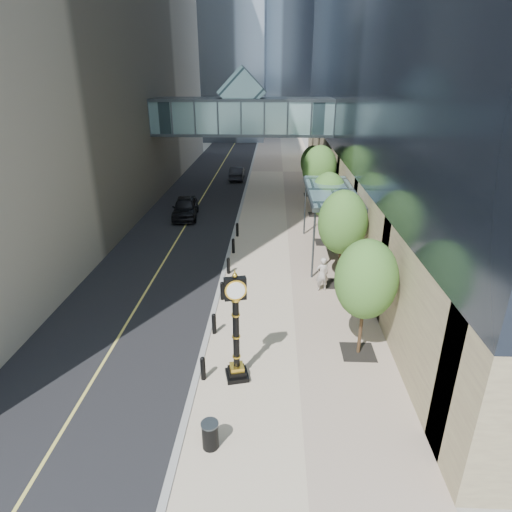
# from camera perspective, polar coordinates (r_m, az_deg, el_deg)

# --- Properties ---
(ground) EXTENTS (320.00, 320.00, 0.00)m
(ground) POSITION_cam_1_polar(r_m,az_deg,el_deg) (16.46, 2.28, -18.65)
(ground) COLOR gray
(ground) RESTS_ON ground
(road) EXTENTS (8.00, 180.00, 0.02)m
(road) POSITION_cam_1_polar(r_m,az_deg,el_deg) (53.88, -5.09, 11.18)
(road) COLOR black
(road) RESTS_ON ground
(sidewalk) EXTENTS (8.00, 180.00, 0.06)m
(sidewalk) POSITION_cam_1_polar(r_m,az_deg,el_deg) (53.44, 3.61, 11.15)
(sidewalk) COLOR #B6A58C
(sidewalk) RESTS_ON ground
(curb) EXTENTS (0.25, 180.00, 0.07)m
(curb) POSITION_cam_1_polar(r_m,az_deg,el_deg) (53.51, -0.76, 11.21)
(curb) COLOR gray
(curb) RESTS_ON ground
(skywalk) EXTENTS (17.00, 4.20, 5.80)m
(skywalk) POSITION_cam_1_polar(r_m,az_deg,el_deg) (40.54, -1.79, 18.40)
(skywalk) COLOR #476972
(skywalk) RESTS_ON ground
(entrance_canopy) EXTENTS (3.00, 8.00, 4.38)m
(entrance_canopy) POSITION_cam_1_polar(r_m,az_deg,el_deg) (27.39, 9.95, 8.39)
(entrance_canopy) COLOR #383F44
(entrance_canopy) RESTS_ON ground
(bollard_row) EXTENTS (0.20, 16.20, 0.90)m
(bollard_row) POSITION_cam_1_polar(r_m,az_deg,el_deg) (23.86, -4.09, -2.98)
(bollard_row) COLOR black
(bollard_row) RESTS_ON sidewalk
(street_trees) EXTENTS (2.80, 28.40, 5.76)m
(street_trees) POSITION_cam_1_polar(r_m,az_deg,el_deg) (29.33, 9.68, 8.19)
(street_trees) COLOR black
(street_trees) RESTS_ON sidewalk
(street_clock) EXTENTS (1.02, 1.02, 4.49)m
(street_clock) POSITION_cam_1_polar(r_m,az_deg,el_deg) (16.21, -2.66, -10.45)
(street_clock) COLOR black
(street_clock) RESTS_ON sidewalk
(trash_bin) EXTENTS (0.59, 0.59, 0.90)m
(trash_bin) POSITION_cam_1_polar(r_m,az_deg,el_deg) (14.60, -6.12, -22.72)
(trash_bin) COLOR black
(trash_bin) RESTS_ON sidewalk
(pedestrian) EXTENTS (0.80, 0.62, 1.93)m
(pedestrian) POSITION_cam_1_polar(r_m,az_deg,el_deg) (23.36, 8.82, -2.40)
(pedestrian) COLOR #AAA49C
(pedestrian) RESTS_ON sidewalk
(car_near) EXTENTS (2.48, 5.08, 1.67)m
(car_near) POSITION_cam_1_polar(r_m,az_deg,el_deg) (36.03, -9.41, 6.41)
(car_near) COLOR black
(car_near) RESTS_ON road
(car_far) EXTENTS (1.50, 4.30, 1.42)m
(car_far) POSITION_cam_1_polar(r_m,az_deg,el_deg) (49.29, -2.54, 10.99)
(car_far) COLOR black
(car_far) RESTS_ON road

